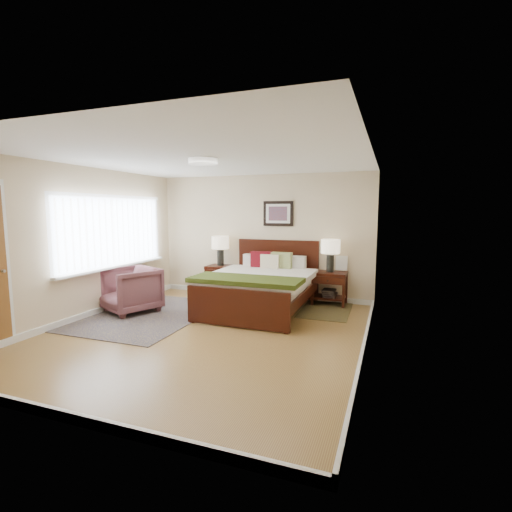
% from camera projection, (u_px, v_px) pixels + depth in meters
% --- Properties ---
extents(floor, '(5.00, 5.00, 0.00)m').
position_uv_depth(floor, '(206.00, 332.00, 5.44)').
color(floor, olive).
rests_on(floor, ground).
extents(back_wall, '(4.50, 0.04, 2.50)m').
position_uv_depth(back_wall, '(262.00, 236.00, 7.62)').
color(back_wall, beige).
rests_on(back_wall, ground).
extents(front_wall, '(4.50, 0.04, 2.50)m').
position_uv_depth(front_wall, '(56.00, 277.00, 2.96)').
color(front_wall, beige).
rests_on(front_wall, ground).
extents(left_wall, '(0.04, 5.00, 2.50)m').
position_uv_depth(left_wall, '(82.00, 243.00, 6.06)').
color(left_wall, beige).
rests_on(left_wall, ground).
extents(right_wall, '(0.04, 5.00, 2.50)m').
position_uv_depth(right_wall, '(369.00, 254.00, 4.52)').
color(right_wall, beige).
rests_on(right_wall, ground).
extents(ceiling, '(4.50, 5.00, 0.02)m').
position_uv_depth(ceiling, '(203.00, 158.00, 5.14)').
color(ceiling, white).
rests_on(ceiling, back_wall).
extents(window, '(0.11, 2.72, 1.32)m').
position_uv_depth(window, '(114.00, 233.00, 6.68)').
color(window, silver).
rests_on(window, left_wall).
extents(ceil_fixture, '(0.44, 0.44, 0.08)m').
position_uv_depth(ceil_fixture, '(203.00, 161.00, 5.14)').
color(ceil_fixture, white).
rests_on(ceil_fixture, ceiling).
extents(bed, '(1.79, 2.18, 1.17)m').
position_uv_depth(bed, '(261.00, 281.00, 6.59)').
color(bed, black).
rests_on(bed, ground).
extents(wall_art, '(0.62, 0.05, 0.50)m').
position_uv_depth(wall_art, '(278.00, 214.00, 7.41)').
color(wall_art, black).
rests_on(wall_art, back_wall).
extents(nightstand_left, '(0.53, 0.48, 0.64)m').
position_uv_depth(nightstand_left, '(220.00, 271.00, 7.76)').
color(nightstand_left, black).
rests_on(nightstand_left, ground).
extents(nightstand_right, '(0.63, 0.48, 0.63)m').
position_uv_depth(nightstand_right, '(329.00, 285.00, 7.00)').
color(nightstand_right, black).
rests_on(nightstand_right, ground).
extents(lamp_left, '(0.36, 0.36, 0.61)m').
position_uv_depth(lamp_left, '(220.00, 245.00, 7.72)').
color(lamp_left, black).
rests_on(lamp_left, nightstand_left).
extents(lamp_right, '(0.36, 0.36, 0.61)m').
position_uv_depth(lamp_right, '(330.00, 249.00, 6.93)').
color(lamp_right, black).
rests_on(lamp_right, nightstand_right).
extents(armchair, '(1.13, 1.14, 0.79)m').
position_uv_depth(armchair, '(130.00, 290.00, 6.50)').
color(armchair, brown).
rests_on(armchair, ground).
extents(rug_persian, '(1.87, 2.62, 0.01)m').
position_uv_depth(rug_persian, '(149.00, 315.00, 6.35)').
color(rug_persian, '#0B0E39').
rests_on(rug_persian, ground).
extents(rug_navy, '(0.88, 1.30, 0.01)m').
position_uv_depth(rug_navy, '(325.00, 310.00, 6.62)').
color(rug_navy, black).
rests_on(rug_navy, ground).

